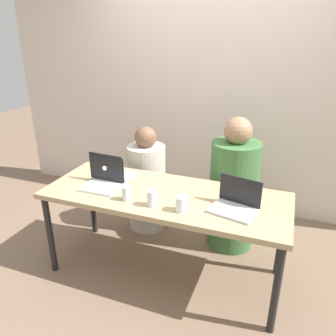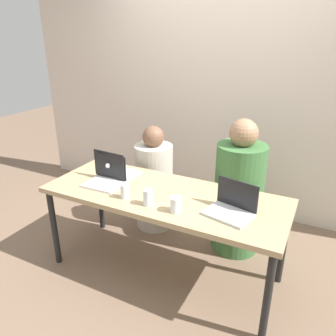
# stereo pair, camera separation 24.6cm
# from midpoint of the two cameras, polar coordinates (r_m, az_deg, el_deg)

# --- Properties ---
(ground_plane) EXTENTS (12.00, 12.00, 0.00)m
(ground_plane) POSITION_cam_midpoint_polar(r_m,az_deg,el_deg) (2.87, -3.10, -17.51)
(ground_plane) COLOR #765D4A
(back_wall) EXTENTS (4.79, 0.10, 2.37)m
(back_wall) POSITION_cam_midpoint_polar(r_m,az_deg,el_deg) (3.54, 5.48, 11.60)
(back_wall) COLOR beige
(back_wall) RESTS_ON ground
(desk) EXTENTS (1.84, 0.72, 0.72)m
(desk) POSITION_cam_midpoint_polar(r_m,az_deg,el_deg) (2.50, -3.41, -5.77)
(desk) COLOR tan
(desk) RESTS_ON ground
(person_on_left) EXTENTS (0.38, 0.38, 1.05)m
(person_on_left) POSITION_cam_midpoint_polar(r_m,az_deg,el_deg) (3.23, -5.87, -2.89)
(person_on_left) COLOR #BBB4A5
(person_on_left) RESTS_ON ground
(person_on_right) EXTENTS (0.49, 0.49, 1.21)m
(person_on_right) POSITION_cam_midpoint_polar(r_m,az_deg,el_deg) (2.95, 8.95, -4.08)
(person_on_right) COLOR #3A6836
(person_on_right) RESTS_ON ground
(laptop_back_left) EXTENTS (0.32, 0.29, 0.24)m
(laptop_back_left) POSITION_cam_midpoint_polar(r_m,az_deg,el_deg) (2.76, -12.24, -0.86)
(laptop_back_left) COLOR silver
(laptop_back_left) RESTS_ON desk
(laptop_front_right) EXTENTS (0.34, 0.28, 0.21)m
(laptop_front_right) POSITION_cam_midpoint_polar(r_m,az_deg,el_deg) (2.25, 8.61, -6.23)
(laptop_front_right) COLOR silver
(laptop_front_right) RESTS_ON desk
(laptop_front_left) EXTENTS (0.29, 0.26, 0.22)m
(laptop_front_left) POSITION_cam_midpoint_polar(r_m,az_deg,el_deg) (2.64, -13.78, -2.21)
(laptop_front_left) COLOR silver
(laptop_front_left) RESTS_ON desk
(water_glass_right) EXTENTS (0.08, 0.08, 0.11)m
(water_glass_right) POSITION_cam_midpoint_polar(r_m,az_deg,el_deg) (2.21, -0.85, -6.55)
(water_glass_right) COLOR white
(water_glass_right) RESTS_ON desk
(water_glass_left) EXTENTS (0.06, 0.06, 0.11)m
(water_glass_left) POSITION_cam_midpoint_polar(r_m,az_deg,el_deg) (2.39, -10.21, -4.59)
(water_glass_left) COLOR silver
(water_glass_left) RESTS_ON desk
(water_glass_center) EXTENTS (0.07, 0.07, 0.12)m
(water_glass_center) POSITION_cam_midpoint_polar(r_m,az_deg,el_deg) (2.29, -5.92, -5.52)
(water_glass_center) COLOR silver
(water_glass_center) RESTS_ON desk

